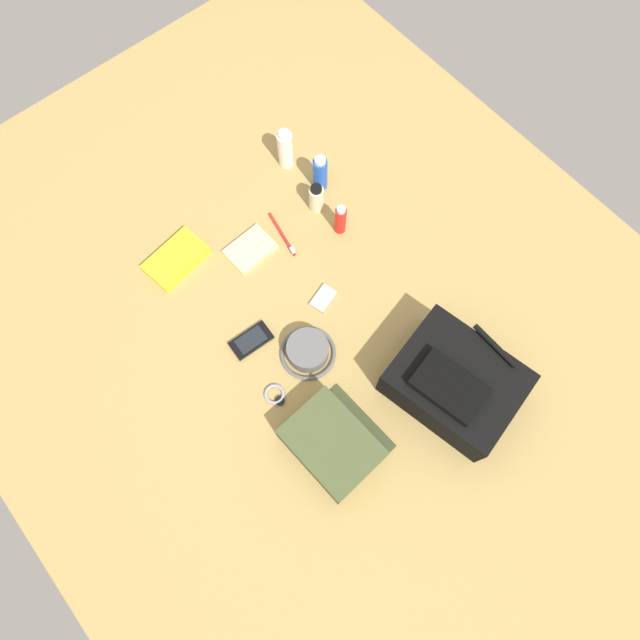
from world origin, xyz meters
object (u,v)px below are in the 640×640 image
bucket_hat (308,351)px  sunscreen_spray (340,220)px  toothbrush (284,236)px  cell_phone (251,340)px  toiletry_pouch (333,443)px  wristwatch (275,395)px  backpack (455,383)px  notepad (250,249)px  media_player (323,298)px  deodorant_spray (320,173)px  toothpaste_tube (285,149)px  paperback_novel (176,259)px  lotion_bottle (316,198)px

bucket_hat → sunscreen_spray: bearing=126.3°
toothbrush → cell_phone: bearing=-54.5°
toiletry_pouch → wristwatch: (-0.22, -0.03, -0.04)m
backpack → notepad: size_ratio=2.64×
media_player → toiletry_pouch: bearing=-37.0°
sunscreen_spray → toothbrush: bearing=-120.9°
notepad → deodorant_spray: bearing=95.0°
bucket_hat → toothpaste_tube: size_ratio=1.09×
bucket_hat → paperback_novel: bearing=-166.5°
lotion_bottle → backpack: bearing=-7.9°
media_player → backpack: bearing=12.0°
bucket_hat → cell_phone: size_ratio=1.29×
lotion_bottle → wristwatch: 0.66m
toothpaste_tube → media_player: toothpaste_tube is taller
toiletry_pouch → notepad: (-0.65, 0.21, -0.04)m
backpack → toiletry_pouch: 0.39m
deodorant_spray → toothbrush: bearing=-71.1°
backpack → bucket_hat: (-0.36, -0.25, -0.05)m
sunscreen_spray → paperback_novel: size_ratio=0.61×
cell_phone → deodorant_spray: bearing=119.1°
wristwatch → toothbrush: size_ratio=0.40×
notepad → toiletry_pouch: bearing=-20.0°
cell_phone → notepad: (-0.25, 0.19, 0.00)m
paperback_novel → cell_phone: 0.37m
notepad → cell_phone: bearing=-39.8°
toiletry_pouch → deodorant_spray: deodorant_spray is taller
toiletry_pouch → notepad: toiletry_pouch is taller
backpack → paperback_novel: backpack is taller
bucket_hat → media_player: 0.19m
deodorant_spray → cell_phone: bearing=-60.9°
wristwatch → cell_phone: bearing=164.6°
backpack → paperback_novel: bearing=-156.8°
deodorant_spray → toothbrush: (0.08, -0.22, -0.06)m
cell_phone → toiletry_pouch: bearing=-2.3°
toothpaste_tube → paperback_novel: (0.07, -0.51, -0.06)m
bucket_hat → notepad: 0.40m
notepad → paperback_novel: bearing=-123.4°
toothpaste_tube → notepad: size_ratio=1.04×
toiletry_pouch → backpack: bearing=75.3°
deodorant_spray → paperback_novel: size_ratio=0.68×
toiletry_pouch → lotion_bottle: 0.79m
toiletry_pouch → paperback_novel: toiletry_pouch is taller
lotion_bottle → cell_phone: bearing=-63.0°
toothbrush → backpack: bearing=4.4°
toiletry_pouch → lotion_bottle: (-0.63, 0.48, 0.01)m
toiletry_pouch → sunscreen_spray: sunscreen_spray is taller
toothpaste_tube → notepad: toothpaste_tube is taller
cell_phone → toothbrush: size_ratio=0.75×
toiletry_pouch → bucket_hat: size_ratio=1.55×
bucket_hat → sunscreen_spray: sunscreen_spray is taller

